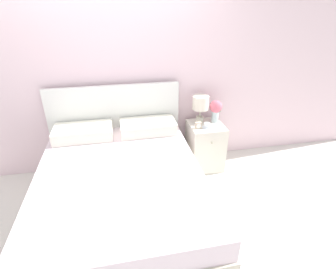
% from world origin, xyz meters
% --- Properties ---
extents(ground_plane, '(12.00, 12.00, 0.00)m').
position_xyz_m(ground_plane, '(0.00, 0.00, 0.00)').
color(ground_plane, silver).
extents(wall_back, '(8.00, 0.06, 2.60)m').
position_xyz_m(wall_back, '(0.00, 0.07, 1.30)').
color(wall_back, silver).
rests_on(wall_back, ground_plane).
extents(bed, '(1.60, 2.01, 1.13)m').
position_xyz_m(bed, '(0.00, -0.94, 0.31)').
color(bed, beige).
rests_on(bed, ground_plane).
extents(nightstand, '(0.43, 0.47, 0.61)m').
position_xyz_m(nightstand, '(1.12, -0.25, 0.31)').
color(nightstand, silver).
rests_on(nightstand, ground_plane).
extents(table_lamp, '(0.20, 0.20, 0.35)m').
position_xyz_m(table_lamp, '(1.06, -0.15, 0.86)').
color(table_lamp, beige).
rests_on(table_lamp, nightstand).
extents(flower_vase, '(0.16, 0.16, 0.29)m').
position_xyz_m(flower_vase, '(1.26, -0.17, 0.79)').
color(flower_vase, silver).
rests_on(flower_vase, nightstand).
extents(teacup, '(0.12, 0.12, 0.06)m').
position_xyz_m(teacup, '(1.10, -0.32, 0.64)').
color(teacup, white).
rests_on(teacup, nightstand).
extents(alarm_clock, '(0.07, 0.05, 0.08)m').
position_xyz_m(alarm_clock, '(0.99, -0.32, 0.65)').
color(alarm_clock, beige).
rests_on(alarm_clock, nightstand).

